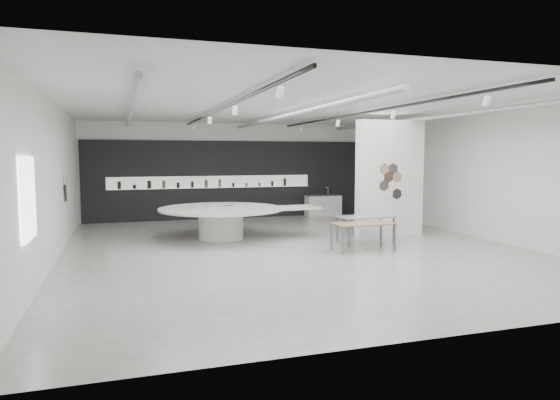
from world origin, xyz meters
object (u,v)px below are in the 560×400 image
object	(u,v)px
partition_column	(390,179)
sample_table_stone	(366,218)
sample_table_wood	(363,225)
kitchen_counter	(323,205)
display_island	(224,218)

from	to	relation	value
partition_column	sample_table_stone	world-z (taller)	partition_column
sample_table_wood	kitchen_counter	xyz separation A→B (m)	(1.98, 7.48, -0.26)
partition_column	kitchen_counter	distance (m)	5.71
partition_column	sample_table_stone	bearing A→B (deg)	-143.57
display_island	sample_table_stone	size ratio (longest dim) A/B	3.16
sample_table_wood	sample_table_stone	bearing A→B (deg)	59.17
display_island	sample_table_stone	bearing A→B (deg)	-33.14
sample_table_wood	sample_table_stone	size ratio (longest dim) A/B	1.01
partition_column	sample_table_stone	size ratio (longest dim) A/B	2.28
display_island	sample_table_wood	bearing A→B (deg)	-48.09
display_island	kitchen_counter	size ratio (longest dim) A/B	3.29
sample_table_stone	display_island	bearing A→B (deg)	151.10
sample_table_wood	sample_table_stone	xyz separation A→B (m)	(0.58, 0.96, 0.04)
kitchen_counter	sample_table_stone	bearing A→B (deg)	-101.79
sample_table_stone	sample_table_wood	bearing A→B (deg)	-120.83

